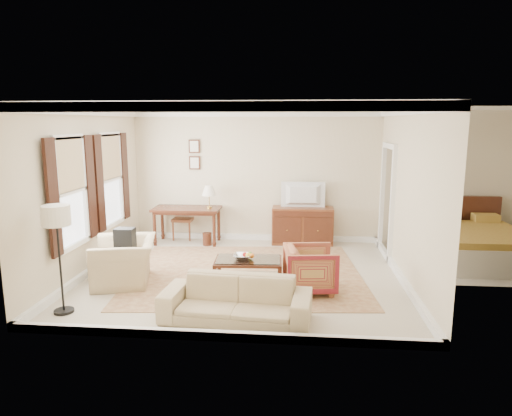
% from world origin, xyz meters
% --- Properties ---
extents(room_shell, '(5.51, 5.01, 2.91)m').
position_xyz_m(room_shell, '(0.00, 0.00, 2.47)').
color(room_shell, beige).
rests_on(room_shell, ground).
extents(annex_bedroom, '(3.00, 2.70, 2.90)m').
position_xyz_m(annex_bedroom, '(4.49, 1.15, 0.34)').
color(annex_bedroom, beige).
rests_on(annex_bedroom, ground).
extents(window_front, '(0.12, 1.56, 1.80)m').
position_xyz_m(window_front, '(-2.70, -0.70, 1.55)').
color(window_front, '#CCB284').
rests_on(window_front, room_shell).
extents(window_rear, '(0.12, 1.56, 1.80)m').
position_xyz_m(window_rear, '(-2.70, 0.90, 1.55)').
color(window_rear, '#CCB284').
rests_on(window_rear, room_shell).
extents(doorway, '(0.10, 1.12, 2.25)m').
position_xyz_m(doorway, '(2.71, 1.50, 1.08)').
color(doorway, white).
rests_on(doorway, room_shell).
extents(rug, '(4.31, 3.79, 0.01)m').
position_xyz_m(rug, '(0.04, 0.09, 0.01)').
color(rug, brown).
rests_on(rug, room_shell).
extents(writing_desk, '(1.47, 0.73, 0.80)m').
position_xyz_m(writing_desk, '(-1.49, 2.03, 0.69)').
color(writing_desk, '#452013').
rests_on(writing_desk, room_shell).
extents(desk_chair, '(0.46, 0.46, 1.05)m').
position_xyz_m(desk_chair, '(-1.67, 2.38, 0.53)').
color(desk_chair, brown).
rests_on(desk_chair, room_shell).
extents(desk_lamp, '(0.32, 0.32, 0.50)m').
position_xyz_m(desk_lamp, '(-0.99, 2.03, 1.05)').
color(desk_lamp, silver).
rests_on(desk_lamp, writing_desk).
extents(framed_prints, '(0.25, 0.04, 0.68)m').
position_xyz_m(framed_prints, '(-1.39, 2.47, 1.94)').
color(framed_prints, '#452013').
rests_on(framed_prints, room_shell).
extents(sideboard, '(1.33, 0.51, 0.82)m').
position_xyz_m(sideboard, '(1.05, 2.21, 0.41)').
color(sideboard, brown).
rests_on(sideboard, room_shell).
extents(tv, '(0.91, 0.52, 0.12)m').
position_xyz_m(tv, '(1.05, 2.19, 1.27)').
color(tv, black).
rests_on(tv, sideboard).
extents(coffee_table, '(1.12, 0.69, 0.46)m').
position_xyz_m(coffee_table, '(0.15, -0.53, 0.35)').
color(coffee_table, '#452013').
rests_on(coffee_table, room_shell).
extents(fruit_bowl, '(0.42, 0.42, 0.10)m').
position_xyz_m(fruit_bowl, '(0.05, -0.54, 0.51)').
color(fruit_bowl, silver).
rests_on(fruit_bowl, coffee_table).
extents(book_a, '(0.28, 0.08, 0.38)m').
position_xyz_m(book_a, '(0.08, -0.55, 0.18)').
color(book_a, brown).
rests_on(book_a, coffee_table).
extents(book_b, '(0.28, 0.09, 0.38)m').
position_xyz_m(book_b, '(0.34, -0.57, 0.18)').
color(book_b, brown).
rests_on(book_b, coffee_table).
extents(striped_armchair, '(0.82, 0.87, 0.81)m').
position_xyz_m(striped_armchair, '(1.15, -0.68, 0.40)').
color(striped_armchair, maroon).
rests_on(striped_armchair, room_shell).
extents(club_armchair, '(1.00, 1.28, 0.99)m').
position_xyz_m(club_armchair, '(-1.93, -0.55, 0.50)').
color(club_armchair, tan).
rests_on(club_armchair, room_shell).
extents(backpack, '(0.36, 0.39, 0.40)m').
position_xyz_m(backpack, '(-1.93, -0.48, 0.74)').
color(backpack, black).
rests_on(backpack, club_armchair).
extents(sofa, '(2.05, 0.76, 0.78)m').
position_xyz_m(sofa, '(0.13, -1.88, 0.39)').
color(sofa, tan).
rests_on(sofa, room_shell).
extents(floor_lamp, '(0.38, 0.38, 1.55)m').
position_xyz_m(floor_lamp, '(-2.34, -1.84, 1.29)').
color(floor_lamp, black).
rests_on(floor_lamp, room_shell).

